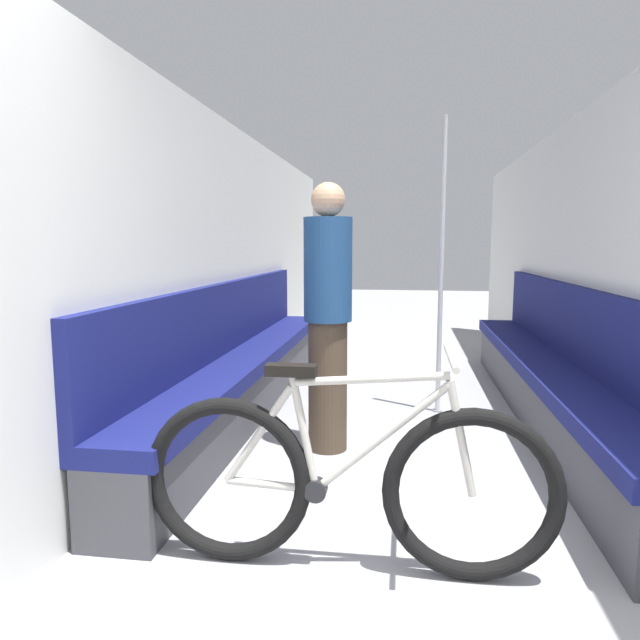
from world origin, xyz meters
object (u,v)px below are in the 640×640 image
passenger_standing (328,315)px  bench_seat_row_left (245,369)px  bench_seat_row_right (551,379)px  grab_pole_near (441,272)px  bicycle (346,483)px

passenger_standing → bench_seat_row_left: bearing=-12.3°
bench_seat_row_right → grab_pole_near: 1.11m
bench_seat_row_right → grab_pole_near: bearing=166.5°
bench_seat_row_left → bench_seat_row_right: size_ratio=1.00×
grab_pole_near → bicycle: bearing=-102.1°
bicycle → passenger_standing: 1.46m
bicycle → passenger_standing: size_ratio=1.00×
bicycle → passenger_standing: passenger_standing is taller
bench_seat_row_left → grab_pole_near: size_ratio=1.93×
bench_seat_row_left → grab_pole_near: bearing=7.2°
grab_pole_near → bench_seat_row_left: bearing=-172.8°
bench_seat_row_left → bench_seat_row_right: 2.29m
bench_seat_row_left → bicycle: bench_seat_row_left is taller
bench_seat_row_right → bicycle: (-1.28, -2.10, 0.03)m
bench_seat_row_right → passenger_standing: bearing=-153.9°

